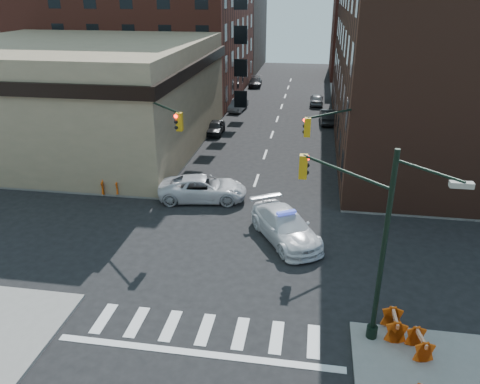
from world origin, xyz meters
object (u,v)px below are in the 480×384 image
(pickup, at_px, (203,188))
(pedestrian_b, at_px, (91,169))
(parked_car_wfar, at_px, (238,105))
(barrel_road, at_px, (272,226))
(barricade_nw_a, at_px, (111,187))
(parked_car_wnear, at_px, (215,127))
(police_car, at_px, (285,226))
(barricade_se_a, at_px, (394,325))
(barrel_bank, at_px, (185,194))
(parked_car_enear, at_px, (328,116))
(pedestrian_a, at_px, (146,165))

(pickup, height_order, pedestrian_b, pedestrian_b)
(parked_car_wfar, relative_size, barrel_road, 3.65)
(parked_car_wfar, xyz_separation_m, barricade_nw_a, (-4.64, -25.43, -0.01))
(pickup, distance_m, barrel_road, 6.55)
(parked_car_wnear, relative_size, pedestrian_b, 1.93)
(pedestrian_b, bearing_deg, police_car, -49.73)
(barricade_se_a, bearing_deg, barrel_road, 33.78)
(pedestrian_b, distance_m, barrel_road, 14.80)
(barricade_se_a, bearing_deg, pedestrian_b, 53.36)
(police_car, xyz_separation_m, pickup, (-5.87, 4.67, -0.03))
(pickup, distance_m, pedestrian_b, 8.75)
(barrel_road, height_order, barrel_bank, barrel_road)
(pickup, height_order, barricade_nw_a, pickup)
(pickup, height_order, barricade_se_a, pickup)
(police_car, bearing_deg, barrel_road, 114.98)
(police_car, xyz_separation_m, parked_car_wnear, (-8.24, 20.00, -0.20))
(pickup, relative_size, parked_car_wfar, 1.45)
(police_car, height_order, pickup, police_car)
(barrel_bank, xyz_separation_m, barricade_se_a, (11.92, -11.64, 0.15))
(parked_car_enear, bearing_deg, barricade_se_a, 90.53)
(police_car, relative_size, barricade_nw_a, 4.35)
(pickup, xyz_separation_m, barricade_se_a, (10.79, -12.11, -0.18))
(barrel_road, bearing_deg, barrel_bank, 149.54)
(police_car, xyz_separation_m, barricade_se_a, (4.92, -7.45, -0.21))
(barrel_road, xyz_separation_m, barricade_se_a, (5.71, -7.99, 0.08))
(barrel_road, distance_m, barricade_nw_a, 12.06)
(pedestrian_a, relative_size, pedestrian_b, 0.84)
(parked_car_wnear, bearing_deg, police_car, -68.79)
(pedestrian_b, bearing_deg, barrel_bank, -41.12)
(parked_car_wnear, bearing_deg, pedestrian_a, -104.12)
(parked_car_wnear, xyz_separation_m, barricade_nw_a, (-4.00, -15.70, 0.00))
(parked_car_wnear, height_order, barricade_se_a, parked_car_wnear)
(pickup, distance_m, parked_car_enear, 22.82)
(pickup, relative_size, barricade_nw_a, 4.38)
(parked_car_wfar, bearing_deg, barrel_bank, -81.31)
(parked_car_wfar, bearing_deg, pedestrian_b, -98.94)
(barricade_nw_a, bearing_deg, police_car, -26.65)
(parked_car_wfar, distance_m, barrel_bank, 25.53)
(pedestrian_b, height_order, barricade_nw_a, pedestrian_b)
(parked_car_enear, height_order, barrel_road, parked_car_enear)
(parked_car_wnear, distance_m, parked_car_wfar, 9.75)
(parked_car_wnear, bearing_deg, barrel_bank, -86.68)
(barrel_road, xyz_separation_m, barrel_bank, (-6.21, 3.65, -0.07))
(parked_car_wnear, relative_size, parked_car_enear, 0.84)
(pedestrian_b, xyz_separation_m, barrel_road, (13.71, -5.55, -0.58))
(barricade_se_a, height_order, barricade_nw_a, barricade_nw_a)
(police_car, distance_m, pedestrian_b, 15.73)
(parked_car_enear, height_order, barricade_se_a, parked_car_enear)
(barrel_road, bearing_deg, barricade_nw_a, 161.86)
(barricade_se_a, bearing_deg, police_car, 31.71)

